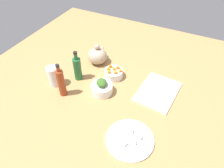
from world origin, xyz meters
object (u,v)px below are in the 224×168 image
(bowl_carrots, at_px, (114,73))
(bottle_1, at_px, (77,68))
(teapot, at_px, (97,56))
(drinking_glass_0, at_px, (54,76))
(cutting_board, at_px, (158,92))
(plate_tofu, at_px, (130,140))
(bowl_greens, at_px, (102,89))
(bottle_0, at_px, (61,82))

(bowl_carrots, height_order, bottle_1, bottle_1)
(bowl_carrots, bearing_deg, bottle_1, 119.60)
(teapot, bearing_deg, drinking_glass_0, 157.40)
(cutting_board, relative_size, bowl_carrots, 2.39)
(teapot, bearing_deg, plate_tofu, -137.11)
(bottle_1, height_order, drinking_glass_0, bottle_1)
(bowl_greens, xyz_separation_m, bowl_carrots, (0.17, -0.00, -0.00))
(cutting_board, bearing_deg, teapot, 78.02)
(drinking_glass_0, bearing_deg, cutting_board, -70.32)
(bowl_greens, bearing_deg, drinking_glass_0, 102.80)
(cutting_board, xyz_separation_m, teapot, (0.11, 0.50, 0.06))
(plate_tofu, relative_size, bowl_greens, 1.85)
(cutting_board, height_order, bottle_0, bottle_0)
(bottle_1, bearing_deg, plate_tofu, -120.37)
(teapot, bearing_deg, bowl_carrots, -118.07)
(cutting_board, relative_size, bottle_1, 1.40)
(plate_tofu, bearing_deg, drinking_glass_0, 74.07)
(plate_tofu, height_order, bottle_0, bottle_0)
(bowl_greens, distance_m, bowl_carrots, 0.17)
(bowl_greens, height_order, teapot, teapot)
(drinking_glass_0, bearing_deg, bottle_1, -41.71)
(teapot, xyz_separation_m, bottle_1, (-0.21, 0.03, 0.03))
(teapot, relative_size, bottle_0, 0.67)
(drinking_glass_0, bearing_deg, bowl_greens, -77.20)
(teapot, height_order, bottle_0, bottle_0)
(bowl_carrots, xyz_separation_m, drinking_glass_0, (-0.24, 0.31, 0.04))
(teapot, xyz_separation_m, drinking_glass_0, (-0.33, 0.14, 0.01))
(cutting_board, distance_m, drinking_glass_0, 0.68)
(cutting_board, xyz_separation_m, bowl_carrots, (0.01, 0.32, 0.02))
(plate_tofu, relative_size, teapot, 1.59)
(cutting_board, relative_size, plate_tofu, 1.21)
(bowl_greens, height_order, drinking_glass_0, drinking_glass_0)
(plate_tofu, distance_m, bottle_0, 0.53)
(bowl_carrots, distance_m, bottle_1, 0.25)
(bowl_greens, bearing_deg, bowl_carrots, -0.29)
(cutting_board, bearing_deg, bowl_greens, 115.90)
(bottle_0, xyz_separation_m, drinking_glass_0, (0.05, 0.10, -0.03))
(cutting_board, height_order, plate_tofu, plate_tofu)
(plate_tofu, distance_m, drinking_glass_0, 0.63)
(plate_tofu, relative_size, bottle_0, 1.07)
(cutting_board, height_order, bowl_carrots, bowl_carrots)
(bowl_greens, relative_size, teapot, 0.86)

